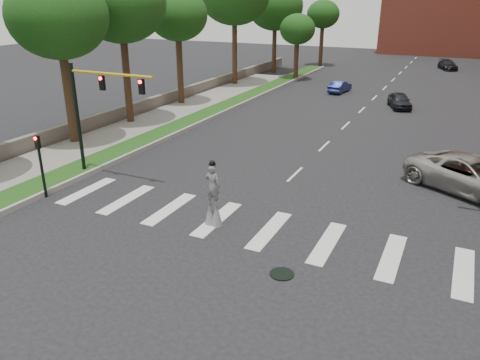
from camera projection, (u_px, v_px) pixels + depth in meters
ground_plane at (233, 234)px, 19.97m from camera, size 160.00×160.00×0.00m
grass_median at (217, 110)px, 41.33m from camera, size 2.00×60.00×0.25m
median_curb at (227, 111)px, 40.90m from camera, size 0.20×60.00×0.28m
sidewalk_left at (116, 134)px, 34.15m from camera, size 4.00×60.00×0.18m
stone_wall at (176, 96)px, 45.06m from camera, size 0.50×56.00×1.10m
manhole at (282, 274)px, 17.08m from camera, size 0.90×0.90×0.04m
traffic_signal at (93, 104)px, 24.89m from camera, size 5.30×0.23×6.20m
secondary_signal at (40, 161)px, 22.97m from camera, size 0.25×0.21×3.23m
stilt_performer at (213, 199)px, 20.36m from camera, size 0.84×0.53×3.03m
suv_crossing at (472, 175)px, 23.93m from camera, size 7.30×5.98×1.85m
car_near at (400, 100)px, 42.32m from camera, size 2.88×4.30×1.36m
car_mid at (340, 87)px, 49.16m from camera, size 1.77×3.88×1.23m
car_far at (448, 65)px, 64.60m from camera, size 3.17×4.70×1.27m
tree_1 at (58, 17)px, 29.25m from camera, size 6.30×6.30×11.01m
tree_2 at (120, 4)px, 34.15m from camera, size 6.71×6.71×11.86m
tree_3 at (177, 16)px, 41.06m from camera, size 5.30×5.30×10.21m
tree_5 at (275, 7)px, 59.61m from camera, size 7.08×7.08×11.30m
tree_6 at (297, 30)px, 54.74m from camera, size 4.15×4.15×7.66m
tree_7 at (323, 15)px, 65.85m from camera, size 4.58×4.58×9.09m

